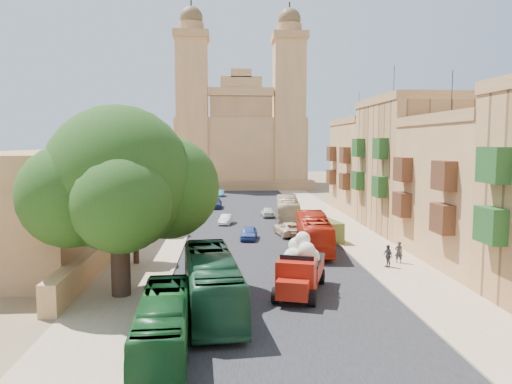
{
  "coord_description": "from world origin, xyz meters",
  "views": [
    {
      "loc": [
        -3.23,
        -25.7,
        9.17
      ],
      "look_at": [
        0.0,
        26.0,
        4.0
      ],
      "focal_mm": 35.0,
      "sensor_mm": 36.0,
      "label": 1
    }
  ],
  "objects": [
    {
      "name": "west_building_low",
      "position": [
        -18.0,
        18.0,
        4.2
      ],
      "size": [
        10.0,
        28.0,
        8.4
      ],
      "primitive_type": "cube",
      "color": "#9F7145",
      "rests_on": "ground"
    },
    {
      "name": "ficus_tree",
      "position": [
        -9.4,
        4.01,
        6.73
      ],
      "size": [
        11.39,
        10.48,
        11.39
      ],
      "color": "#36241B",
      "rests_on": "ground"
    },
    {
      "name": "kerb_west",
      "position": [
        -7.0,
        30.0,
        0.06
      ],
      "size": [
        0.25,
        140.0,
        0.12
      ],
      "primitive_type": "cube",
      "color": "tan",
      "rests_on": "ground"
    },
    {
      "name": "sidewalk_east",
      "position": [
        9.5,
        30.0,
        0.01
      ],
      "size": [
        5.0,
        140.0,
        0.01
      ],
      "primitive_type": "cube",
      "color": "tan",
      "rests_on": "ground"
    },
    {
      "name": "pedestrian_a",
      "position": [
        9.96,
        10.86,
        0.83
      ],
      "size": [
        0.65,
        0.46,
        1.67
      ],
      "primitive_type": "imported",
      "rotation": [
        0.0,
        0.0,
        3.04
      ],
      "color": "#2D272F",
      "rests_on": "ground"
    },
    {
      "name": "townhouse_d",
      "position": [
        15.95,
        39.0,
        6.16
      ],
      "size": [
        9.0,
        14.0,
        15.9
      ],
      "color": "#B38250",
      "rests_on": "ground"
    },
    {
      "name": "car_blue_b",
      "position": [
        -4.01,
        58.99,
        0.55
      ],
      "size": [
        1.21,
        3.37,
        1.11
      ],
      "primitive_type": "imported",
      "rotation": [
        0.0,
        0.0,
        -0.01
      ],
      "color": "teal",
      "rests_on": "ground"
    },
    {
      "name": "car_blue_a",
      "position": [
        -1.0,
        20.82,
        0.62
      ],
      "size": [
        1.93,
        3.79,
        1.24
      ],
      "primitive_type": "imported",
      "rotation": [
        0.0,
        0.0,
        -0.13
      ],
      "color": "#3250A4",
      "rests_on": "ground"
    },
    {
      "name": "car_white_a",
      "position": [
        -3.14,
        29.83,
        0.54
      ],
      "size": [
        1.89,
        3.48,
        1.09
      ],
      "primitive_type": "imported",
      "rotation": [
        0.0,
        0.0,
        -0.24
      ],
      "color": "silver",
      "rests_on": "ground"
    },
    {
      "name": "red_truck",
      "position": [
        1.3,
        3.76,
        1.6
      ],
      "size": [
        4.02,
        6.58,
        3.63
      ],
      "color": "maroon",
      "rests_on": "ground"
    },
    {
      "name": "kerb_east",
      "position": [
        7.0,
        30.0,
        0.06
      ],
      "size": [
        0.25,
        140.0,
        0.12
      ],
      "primitive_type": "cube",
      "color": "tan",
      "rests_on": "ground"
    },
    {
      "name": "street_tree_b",
      "position": [
        -10.0,
        24.0,
        3.31
      ],
      "size": [
        3.22,
        3.22,
        4.95
      ],
      "color": "#36241B",
      "rests_on": "ground"
    },
    {
      "name": "bus_green_north",
      "position": [
        -4.0,
        1.0,
        1.56
      ],
      "size": [
        3.77,
        11.38,
        3.11
      ],
      "primitive_type": "imported",
      "rotation": [
        0.0,
        0.0,
        0.11
      ],
      "color": "#1C4C2E",
      "rests_on": "ground"
    },
    {
      "name": "townhouse_b",
      "position": [
        15.95,
        11.0,
        5.66
      ],
      "size": [
        9.0,
        14.0,
        14.9
      ],
      "color": "#B38250",
      "rests_on": "ground"
    },
    {
      "name": "west_wall",
      "position": [
        -12.5,
        20.0,
        0.9
      ],
      "size": [
        1.0,
        40.0,
        1.8
      ],
      "primitive_type": "cube",
      "color": "#B38250",
      "rests_on": "ground"
    },
    {
      "name": "bus_red_east",
      "position": [
        4.31,
        15.9,
        1.49
      ],
      "size": [
        3.59,
        10.92,
        2.99
      ],
      "primitive_type": "imported",
      "rotation": [
        0.0,
        0.0,
        3.04
      ],
      "color": "#B31F0D",
      "rests_on": "ground"
    },
    {
      "name": "sidewalk_west",
      "position": [
        -9.5,
        30.0,
        0.01
      ],
      "size": [
        5.0,
        140.0,
        0.01
      ],
      "primitive_type": "cube",
      "color": "tan",
      "rests_on": "ground"
    },
    {
      "name": "car_white_b",
      "position": [
        1.95,
        35.03,
        0.61
      ],
      "size": [
        1.59,
        3.66,
        1.23
      ],
      "primitive_type": "imported",
      "rotation": [
        0.0,
        0.0,
        3.18
      ],
      "color": "silver",
      "rests_on": "ground"
    },
    {
      "name": "street_tree_d",
      "position": [
        -10.0,
        48.0,
        3.11
      ],
      "size": [
        3.03,
        3.03,
        4.66
      ],
      "color": "#36241B",
      "rests_on": "ground"
    },
    {
      "name": "car_dkblue",
      "position": [
        -4.66,
        43.75,
        0.69
      ],
      "size": [
        2.02,
        4.79,
        1.38
      ],
      "primitive_type": "imported",
      "rotation": [
        0.0,
        0.0,
        -0.02
      ],
      "color": "navy",
      "rests_on": "ground"
    },
    {
      "name": "ground",
      "position": [
        0.0,
        0.0,
        0.0
      ],
      "size": [
        260.0,
        260.0,
        0.0
      ],
      "primitive_type": "plane",
      "color": "#796245"
    },
    {
      "name": "pedestrian_c",
      "position": [
        8.7,
        9.63,
        0.84
      ],
      "size": [
        0.7,
        1.07,
        1.69
      ],
      "primitive_type": "imported",
      "rotation": [
        0.0,
        0.0,
        5.03
      ],
      "color": "#39393D",
      "rests_on": "ground"
    },
    {
      "name": "west_building_mid",
      "position": [
        -18.0,
        44.0,
        5.0
      ],
      "size": [
        10.0,
        22.0,
        10.0
      ],
      "primitive_type": "cube",
      "color": "tan",
      "rests_on": "ground"
    },
    {
      "name": "townhouse_c",
      "position": [
        15.95,
        25.0,
        6.91
      ],
      "size": [
        9.0,
        14.0,
        17.4
      ],
      "color": "tan",
      "rests_on": "ground"
    },
    {
      "name": "bus_cream_east",
      "position": [
        4.0,
        31.27,
        1.44
      ],
      "size": [
        3.36,
        10.49,
        2.87
      ],
      "primitive_type": "imported",
      "rotation": [
        0.0,
        0.0,
        3.05
      ],
      "color": "#C8B18A",
      "rests_on": "ground"
    },
    {
      "name": "car_cream",
      "position": [
        2.99,
        22.54,
        0.67
      ],
      "size": [
        2.83,
        5.05,
        1.33
      ],
      "primitive_type": "imported",
      "rotation": [
        0.0,
        0.0,
        3.28
      ],
      "color": "beige",
      "rests_on": "ground"
    },
    {
      "name": "road_surface",
      "position": [
        0.0,
        30.0,
        0.01
      ],
      "size": [
        14.0,
        140.0,
        0.01
      ],
      "primitive_type": "cube",
      "color": "black",
      "rests_on": "ground"
    },
    {
      "name": "street_tree_a",
      "position": [
        -10.0,
        12.0,
        3.24
      ],
      "size": [
        3.15,
        3.15,
        4.84
      ],
      "color": "#36241B",
      "rests_on": "ground"
    },
    {
      "name": "street_tree_c",
      "position": [
        -10.0,
        36.0,
        3.76
      ],
      "size": [
        3.65,
        3.65,
        5.61
      ],
      "color": "#36241B",
      "rests_on": "ground"
    },
    {
      "name": "olive_pickup",
      "position": [
        6.15,
        20.0,
        0.92
      ],
      "size": [
        2.72,
        4.81,
        1.88
      ],
      "color": "#4D5D23",
      "rests_on": "ground"
    },
    {
      "name": "church",
      "position": [
        -0.0,
        78.61,
        9.52
      ],
      "size": [
        28.0,
        22.5,
        36.3
      ],
      "color": "#B38250",
      "rests_on": "ground"
    },
    {
      "name": "bus_green_south",
      "position": [
        -5.95,
        -4.52,
        1.26
      ],
      "size": [
        2.63,
        9.17,
        2.53
      ],
      "primitive_type": "imported",
      "rotation": [
        0.0,
        0.0,
        0.06
      ],
      "color": "#144B1F",
      "rests_on": "ground"
    }
  ]
}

